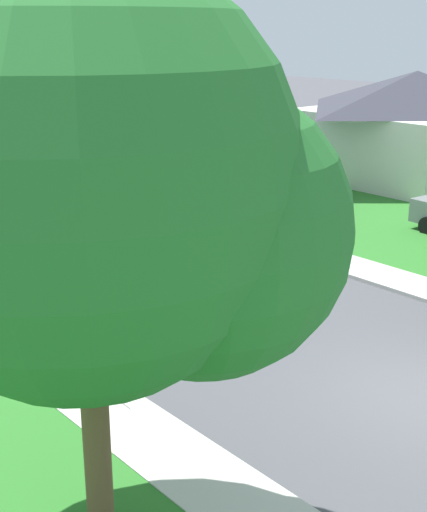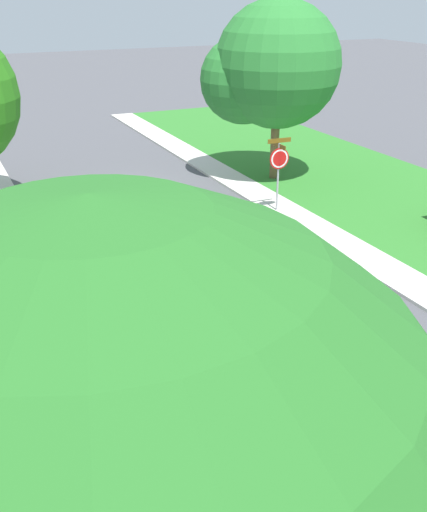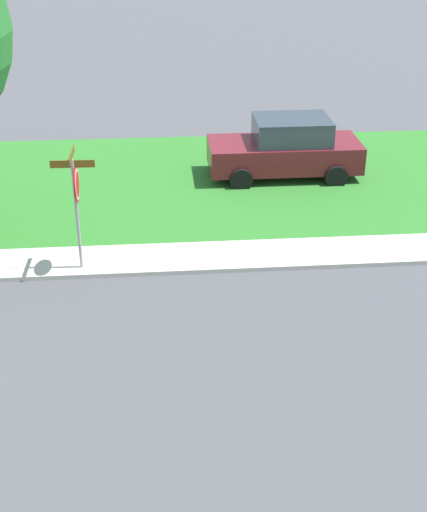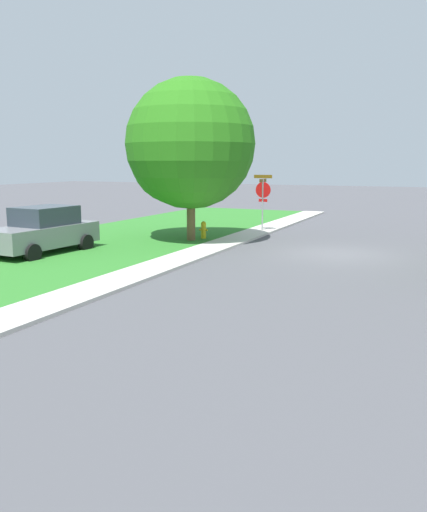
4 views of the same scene
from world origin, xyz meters
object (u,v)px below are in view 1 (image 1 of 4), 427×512
at_px(tree_sidewalk_far, 111,85).
at_px(tree_corner_large, 72,78).
at_px(tree_sidewalk_mid, 113,192).
at_px(stop_sign_far_corner, 79,287).
at_px(car_blue_kerbside_mid, 268,176).
at_px(house_right_setback, 413,123).
at_px(car_red_far_down_street, 11,127).

distance_m(tree_sidewalk_far, tree_corner_large, 4.84).
distance_m(tree_sidewalk_far, tree_sidewalk_mid, 23.48).
height_order(stop_sign_far_corner, tree_sidewalk_mid, tree_sidewalk_mid).
height_order(stop_sign_far_corner, car_blue_kerbside_mid, stop_sign_far_corner).
distance_m(tree_sidewalk_far, house_right_setback, 13.20).
distance_m(stop_sign_far_corner, tree_sidewalk_far, 19.25).
xyz_separation_m(tree_sidewalk_mid, house_right_setback, (22.56, 11.18, -2.26)).
bearing_deg(tree_sidewalk_mid, house_right_setback, 26.36).
relative_size(car_blue_kerbside_mid, house_right_setback, 0.48).
height_order(car_red_far_down_street, tree_corner_large, tree_corner_large).
relative_size(car_red_far_down_street, tree_sidewalk_mid, 0.60).
bearing_deg(house_right_setback, tree_corner_large, 124.09).
distance_m(car_red_far_down_street, house_right_setback, 22.63).
distance_m(stop_sign_far_corner, car_blue_kerbside_mid, 15.77).
bearing_deg(house_right_setback, tree_sidewalk_far, 139.08).
distance_m(stop_sign_far_corner, car_red_far_down_street, 30.29).
bearing_deg(tree_sidewalk_far, car_blue_kerbside_mid, -72.00).
bearing_deg(tree_sidewalk_mid, tree_sidewalk_far, 57.35).
bearing_deg(car_blue_kerbside_mid, car_red_far_down_street, 94.19).
xyz_separation_m(tree_sidewalk_far, house_right_setback, (9.90, -8.58, -1.61)).
bearing_deg(tree_corner_large, car_red_far_down_street, 89.48).
height_order(stop_sign_far_corner, car_red_far_down_street, stop_sign_far_corner).
distance_m(car_blue_kerbside_mid, tree_sidewalk_far, 8.25).
bearing_deg(stop_sign_far_corner, tree_sidewalk_far, 55.22).
bearing_deg(house_right_setback, tree_sidewalk_mid, -153.64).
xyz_separation_m(car_red_far_down_street, tree_sidewalk_far, (-0.94, -12.15, 3.11)).
bearing_deg(tree_corner_large, tree_sidewalk_far, -100.36).
distance_m(tree_sidewalk_mid, house_right_setback, 25.28).
bearing_deg(house_right_setback, car_red_far_down_street, 113.38).
distance_m(car_blue_kerbside_mid, house_right_setback, 7.80).
bearing_deg(tree_sidewalk_mid, car_blue_kerbside_mid, 39.76).
relative_size(stop_sign_far_corner, car_red_far_down_street, 0.62).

